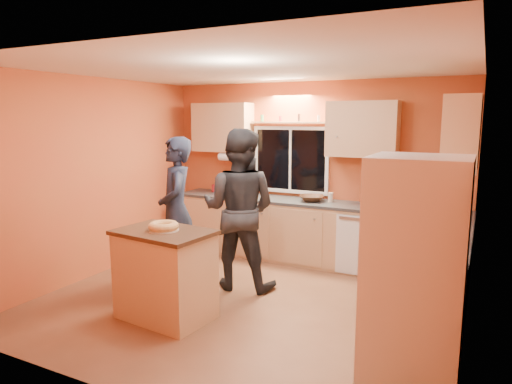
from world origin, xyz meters
The scene contains 14 objects.
ground centered at (0.00, 0.00, 0.00)m, with size 4.50×4.50×0.00m, color brown.
room_shell centered at (0.12, 0.41, 1.62)m, with size 4.54×4.04×2.61m.
back_counter centered at (0.01, 1.70, 0.45)m, with size 4.23×0.62×0.90m.
right_counter centered at (1.95, 0.50, 0.45)m, with size 0.62×1.84×0.90m.
refrigerator centered at (1.89, -0.80, 0.90)m, with size 0.72×0.70×1.80m, color silver.
island centered at (-0.57, -0.74, 0.48)m, with size 1.03×0.76×0.94m.
bundt_pastry centered at (-0.57, -0.74, 0.99)m, with size 0.31×0.31×0.09m, color tan.
person_left centered at (-1.13, 0.22, 0.92)m, with size 0.67×0.44×1.85m, color black.
person_center centered at (-0.32, 0.40, 0.98)m, with size 0.95×0.74×1.95m, color black.
person_right centered at (1.50, 0.69, 0.82)m, with size 0.96×0.40×1.64m, color #333B26.
mixing_bowl centered at (0.14, 1.71, 0.94)m, with size 0.35×0.35×0.08m, color #321A10.
utensil_crock centered at (-0.93, 1.75, 0.99)m, with size 0.14×0.14×0.17m, color beige.
potted_plant centered at (1.91, 0.34, 1.03)m, with size 0.24×0.21×0.27m, color gray.
red_box centered at (2.00, 0.72, 0.94)m, with size 0.16×0.12×0.07m, color maroon.
Camera 1 is at (2.31, -4.37, 2.08)m, focal length 32.00 mm.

